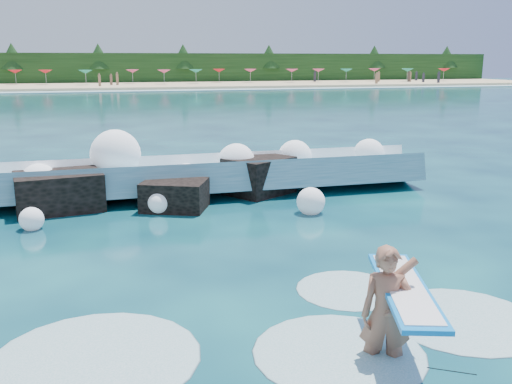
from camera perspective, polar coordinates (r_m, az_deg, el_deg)
ground at (r=10.27m, az=-5.12°, el=-9.50°), size 200.00×200.00×0.00m
beach at (r=87.44m, az=-14.78°, el=10.21°), size 140.00×20.00×0.40m
wet_band at (r=76.46m, az=-14.59°, el=9.75°), size 140.00×5.00×0.08m
treeline at (r=97.37m, az=-14.99°, el=11.81°), size 140.00×4.00×5.00m
breaking_wave at (r=17.04m, az=-11.32°, el=1.23°), size 17.07×2.70×1.47m
rock_cluster at (r=16.20m, az=-9.81°, el=0.30°), size 8.08×3.22×1.28m
surfer_with_board at (r=7.96m, az=13.29°, el=-11.30°), size 1.38×3.03×1.89m
wave_spray at (r=16.76m, az=-13.60°, el=2.36°), size 15.69×4.52×2.03m
surf_foam at (r=8.18m, az=3.82°, el=-15.73°), size 9.11×5.79×0.14m
beach_umbrellas at (r=89.17m, az=-14.78°, el=11.58°), size 113.90×6.82×0.50m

